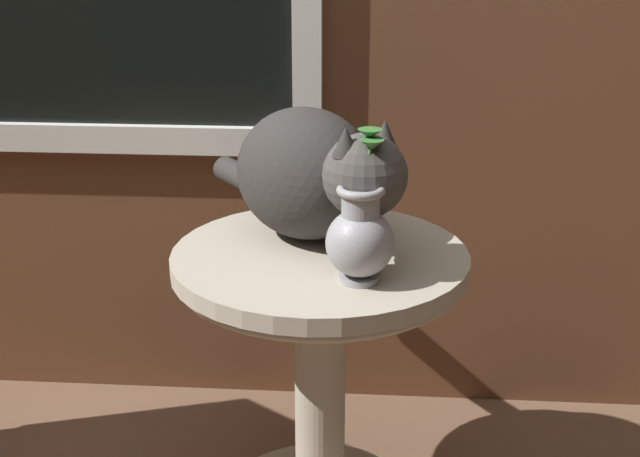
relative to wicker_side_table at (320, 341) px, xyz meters
The scene contains 3 objects.
wicker_side_table is the anchor object (origin of this frame).
cat 0.34m from the wicker_side_table, 106.02° to the left, with size 0.45×0.55×0.28m.
pewter_vase_with_ivy 0.33m from the wicker_side_table, 58.09° to the right, with size 0.12×0.12×0.27m.
Camera 1 is at (0.41, -1.30, 1.28)m, focal length 49.30 mm.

